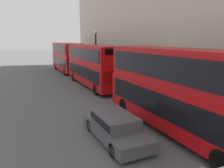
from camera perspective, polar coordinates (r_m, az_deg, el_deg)
name	(u,v)px	position (r m, az deg, el deg)	size (l,w,h in m)	color
bus_leading	(178,87)	(11.84, 16.97, -0.79)	(2.59, 10.74, 4.41)	#B20C0F
bus_second_in_queue	(93,64)	(23.02, -4.91, 5.27)	(2.59, 10.78, 4.26)	#B20C0F
bus_third_in_queue	(67,56)	(34.23, -11.68, 7.18)	(2.59, 10.03, 4.32)	red
car_hatchback	(115,126)	(10.91, 0.87, -10.93)	(1.83, 4.63, 1.28)	#47474C
street_lamp	(96,49)	(27.90, -4.24, 9.21)	(0.44, 0.44, 5.97)	black
pedestrian	(104,73)	(26.76, -2.04, 2.92)	(0.36, 0.36, 1.81)	#334C6B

